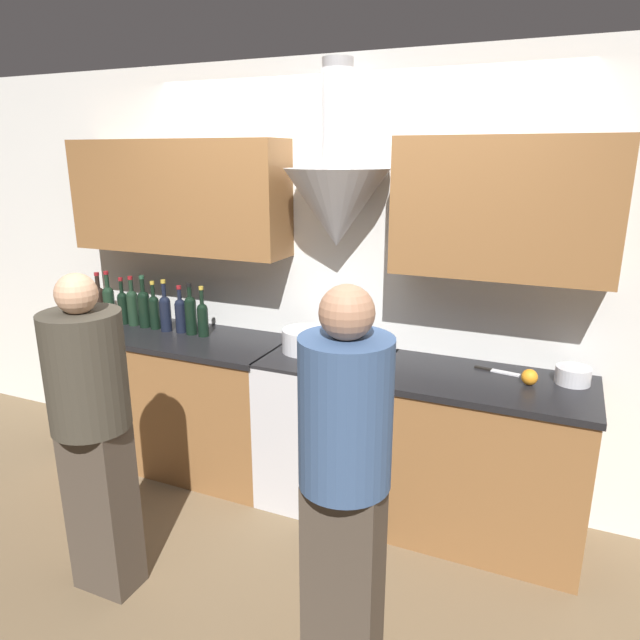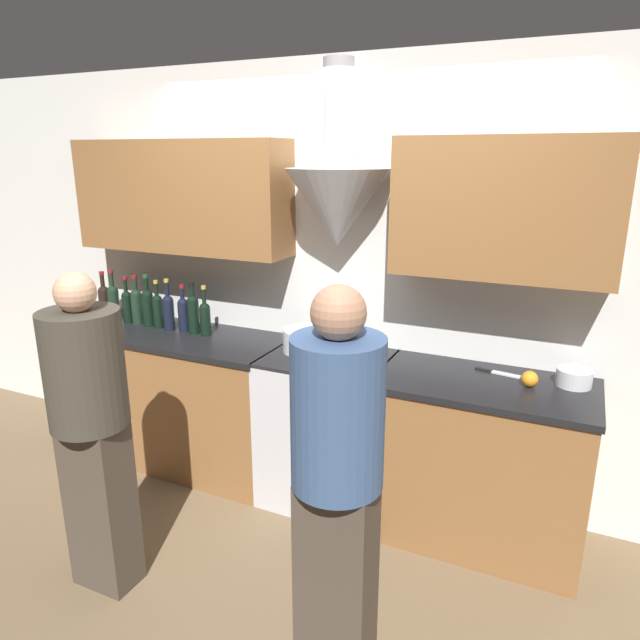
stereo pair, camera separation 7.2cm
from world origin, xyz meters
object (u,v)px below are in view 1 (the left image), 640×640
orange_fruit (530,377)px  wine_bottle_4 (144,307)px  wine_bottle_2 (123,306)px  stove_range (327,428)px  mixing_bowl (353,353)px  wine_bottle_3 (133,305)px  wine_bottle_6 (165,311)px  wine_bottle_1 (109,302)px  person_foreground_right (345,479)px  wine_bottle_5 (154,310)px  saucepan (573,375)px  person_foreground_left (92,426)px  wine_bottle_7 (181,313)px  stock_pot (305,340)px  wine_bottle_8 (191,313)px  wine_bottle_9 (203,317)px  wine_bottle_0 (100,302)px

orange_fruit → wine_bottle_4: bearing=179.3°
wine_bottle_2 → stove_range: bearing=-2.2°
stove_range → mixing_bowl: mixing_bowl is taller
orange_fruit → wine_bottle_3: bearing=179.2°
wine_bottle_6 → wine_bottle_1: bearing=179.7°
person_foreground_right → wine_bottle_5: bearing=146.7°
wine_bottle_1 → wine_bottle_2: 0.11m
wine_bottle_1 → wine_bottle_6: bearing=-0.3°
wine_bottle_1 → saucepan: bearing=1.7°
mixing_bowl → person_foreground_right: bearing=-71.1°
wine_bottle_1 → orange_fruit: bearing=-0.4°
person_foreground_left → person_foreground_right: size_ratio=0.96×
wine_bottle_4 → wine_bottle_7: bearing=0.0°
wine_bottle_5 → stock_pot: 1.12m
wine_bottle_8 → stock_pot: wine_bottle_8 is taller
wine_bottle_6 → wine_bottle_7: 0.11m
stock_pot → wine_bottle_7: bearing=178.7°
wine_bottle_1 → wine_bottle_8: (0.68, 0.01, -0.00)m
wine_bottle_5 → mixing_bowl: (1.44, -0.04, -0.09)m
stove_range → wine_bottle_3: bearing=177.6°
wine_bottle_1 → wine_bottle_8: 0.68m
stove_range → wine_bottle_1: bearing=178.5°
stock_pot → saucepan: (1.48, 0.10, -0.02)m
wine_bottle_3 → mixing_bowl: size_ratio=1.68×
wine_bottle_2 → wine_bottle_7: 0.49m
wine_bottle_1 → person_foreground_left: 1.54m
wine_bottle_7 → orange_fruit: wine_bottle_7 is taller
wine_bottle_4 → wine_bottle_9: wine_bottle_4 is taller
wine_bottle_2 → saucepan: wine_bottle_2 is taller
wine_bottle_0 → wine_bottle_7: (0.69, 0.00, -0.01)m
wine_bottle_4 → stove_range: bearing=-2.4°
orange_fruit → wine_bottle_2: bearing=179.3°
wine_bottle_2 → wine_bottle_7: size_ratio=1.04×
wine_bottle_0 → saucepan: 3.08m
person_foreground_left → wine_bottle_0: bearing=132.1°
wine_bottle_7 → saucepan: bearing=1.8°
mixing_bowl → person_foreground_left: person_foreground_left is taller
wine_bottle_0 → wine_bottle_7: 0.69m
stove_range → mixing_bowl: 0.52m
stock_pot → wine_bottle_4: bearing=179.0°
wine_bottle_6 → person_foreground_right: person_foreground_right is taller
wine_bottle_2 → stock_pot: bearing=-0.9°
wine_bottle_7 → wine_bottle_9: (0.18, -0.01, -0.00)m
wine_bottle_1 → wine_bottle_4: bearing=2.7°
saucepan → person_foreground_right: person_foreground_right is taller
stove_range → wine_bottle_3: 1.59m
wine_bottle_8 → stock_pot: 0.83m
wine_bottle_0 → wine_bottle_4: bearing=0.3°
wine_bottle_5 → wine_bottle_8: bearing=-0.4°
stove_range → mixing_bowl: (0.16, 0.01, 0.50)m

